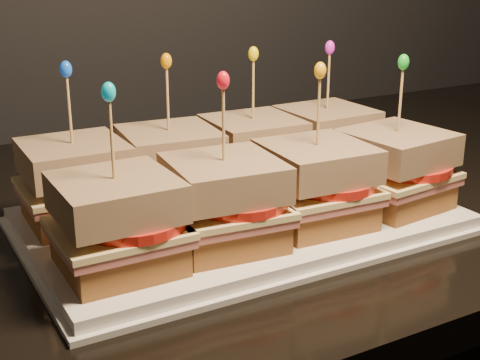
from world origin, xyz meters
TOP-DOWN VIEW (x-y plane):
  - granite_slab at (0.15, 1.64)m, footprint 2.39×0.74m
  - platter at (0.27, 1.53)m, footprint 0.45×0.28m
  - platter_rim at (0.27, 1.53)m, footprint 0.46×0.29m
  - sandwich_0_bread_bot at (0.11, 1.59)m, footprint 0.10×0.10m
  - sandwich_0_ham at (0.11, 1.59)m, footprint 0.11×0.11m
  - sandwich_0_cheese at (0.11, 1.59)m, footprint 0.11×0.11m
  - sandwich_0_tomato at (0.12, 1.59)m, footprint 0.10×0.10m
  - sandwich_0_bread_top at (0.11, 1.59)m, footprint 0.10×0.10m
  - sandwich_0_pick at (0.11, 1.59)m, footprint 0.00×0.00m
  - sandwich_0_frill at (0.11, 1.59)m, footprint 0.01×0.01m
  - sandwich_1_bread_bot at (0.22, 1.59)m, footprint 0.11×0.11m
  - sandwich_1_ham at (0.22, 1.59)m, footprint 0.12×0.11m
  - sandwich_1_cheese at (0.22, 1.59)m, footprint 0.12×0.12m
  - sandwich_1_tomato at (0.23, 1.59)m, footprint 0.10×0.10m
  - sandwich_1_bread_top at (0.22, 1.59)m, footprint 0.11×0.11m
  - sandwich_1_pick at (0.22, 1.59)m, footprint 0.00×0.00m
  - sandwich_1_frill at (0.22, 1.59)m, footprint 0.01×0.01m
  - sandwich_2_bread_bot at (0.32, 1.59)m, footprint 0.10×0.10m
  - sandwich_2_ham at (0.32, 1.59)m, footprint 0.11×0.11m
  - sandwich_2_cheese at (0.32, 1.59)m, footprint 0.11×0.11m
  - sandwich_2_tomato at (0.33, 1.59)m, footprint 0.10×0.10m
  - sandwich_2_bread_top at (0.32, 1.59)m, footprint 0.10×0.10m
  - sandwich_2_pick at (0.32, 1.59)m, footprint 0.00×0.00m
  - sandwich_2_frill at (0.32, 1.59)m, footprint 0.01×0.01m
  - sandwich_3_bread_bot at (0.43, 1.59)m, footprint 0.10×0.10m
  - sandwich_3_ham at (0.43, 1.59)m, footprint 0.11×0.11m
  - sandwich_3_cheese at (0.43, 1.59)m, footprint 0.11×0.11m
  - sandwich_3_tomato at (0.44, 1.59)m, footprint 0.10×0.10m
  - sandwich_3_bread_top at (0.43, 1.59)m, footprint 0.10×0.10m
  - sandwich_3_pick at (0.43, 1.59)m, footprint 0.00×0.00m
  - sandwich_3_frill at (0.43, 1.59)m, footprint 0.01×0.01m
  - sandwich_4_bread_bot at (0.11, 1.46)m, footprint 0.10×0.10m
  - sandwich_4_ham at (0.11, 1.46)m, footprint 0.11×0.10m
  - sandwich_4_cheese at (0.11, 1.46)m, footprint 0.11×0.11m
  - sandwich_4_tomato at (0.12, 1.46)m, footprint 0.10×0.10m
  - sandwich_4_bread_top at (0.11, 1.46)m, footprint 0.10×0.10m
  - sandwich_4_pick at (0.11, 1.46)m, footprint 0.00×0.00m
  - sandwich_4_frill at (0.11, 1.46)m, footprint 0.01×0.01m
  - sandwich_5_bread_bot at (0.22, 1.46)m, footprint 0.11×0.11m
  - sandwich_5_ham at (0.22, 1.46)m, footprint 0.12×0.11m
  - sandwich_5_cheese at (0.22, 1.46)m, footprint 0.12×0.12m
  - sandwich_5_tomato at (0.23, 1.46)m, footprint 0.10×0.10m
  - sandwich_5_bread_top at (0.22, 1.46)m, footprint 0.11×0.11m
  - sandwich_5_pick at (0.22, 1.46)m, footprint 0.00×0.00m
  - sandwich_5_frill at (0.22, 1.46)m, footprint 0.01×0.01m
  - sandwich_6_bread_bot at (0.32, 1.46)m, footprint 0.10×0.10m
  - sandwich_6_ham at (0.32, 1.46)m, footprint 0.11×0.11m
  - sandwich_6_cheese at (0.32, 1.46)m, footprint 0.12×0.11m
  - sandwich_6_tomato at (0.33, 1.46)m, footprint 0.10×0.10m
  - sandwich_6_bread_top at (0.32, 1.46)m, footprint 0.11×0.11m
  - sandwich_6_pick at (0.32, 1.46)m, footprint 0.00×0.00m
  - sandwich_6_frill at (0.32, 1.46)m, footprint 0.01×0.01m
  - sandwich_7_bread_bot at (0.43, 1.46)m, footprint 0.11×0.11m
  - sandwich_7_ham at (0.43, 1.46)m, footprint 0.12×0.12m
  - sandwich_7_cheese at (0.43, 1.46)m, footprint 0.12×0.12m
  - sandwich_7_tomato at (0.44, 1.46)m, footprint 0.10×0.10m
  - sandwich_7_bread_top at (0.43, 1.46)m, footprint 0.11×0.11m
  - sandwich_7_pick at (0.43, 1.46)m, footprint 0.00×0.00m
  - sandwich_7_frill at (0.43, 1.46)m, footprint 0.01×0.01m

SIDE VIEW (x-z plane):
  - granite_slab at x=0.15m, z-range 0.89..0.93m
  - platter_rim at x=0.27m, z-range 0.93..0.93m
  - platter at x=0.27m, z-range 0.93..0.94m
  - sandwich_0_bread_bot at x=0.11m, z-range 0.94..0.97m
  - sandwich_1_bread_bot at x=0.22m, z-range 0.94..0.97m
  - sandwich_2_bread_bot at x=0.32m, z-range 0.94..0.97m
  - sandwich_3_bread_bot at x=0.43m, z-range 0.94..0.97m
  - sandwich_4_bread_bot at x=0.11m, z-range 0.94..0.97m
  - sandwich_5_bread_bot at x=0.22m, z-range 0.94..0.97m
  - sandwich_6_bread_bot at x=0.32m, z-range 0.94..0.97m
  - sandwich_7_bread_bot at x=0.43m, z-range 0.94..0.97m
  - sandwich_0_ham at x=0.11m, z-range 0.97..0.98m
  - sandwich_1_ham at x=0.22m, z-range 0.97..0.98m
  - sandwich_2_ham at x=0.32m, z-range 0.97..0.98m
  - sandwich_3_ham at x=0.43m, z-range 0.97..0.98m
  - sandwich_4_ham at x=0.11m, z-range 0.97..0.98m
  - sandwich_5_ham at x=0.22m, z-range 0.97..0.98m
  - sandwich_6_ham at x=0.32m, z-range 0.97..0.98m
  - sandwich_7_ham at x=0.43m, z-range 0.97..0.98m
  - sandwich_0_cheese at x=0.11m, z-range 0.98..0.99m
  - sandwich_1_cheese at x=0.22m, z-range 0.98..0.99m
  - sandwich_2_cheese at x=0.32m, z-range 0.98..0.99m
  - sandwich_3_cheese at x=0.43m, z-range 0.98..0.99m
  - sandwich_4_cheese at x=0.11m, z-range 0.98..0.99m
  - sandwich_5_cheese at x=0.22m, z-range 0.98..0.99m
  - sandwich_6_cheese at x=0.32m, z-range 0.98..0.99m
  - sandwich_7_cheese at x=0.43m, z-range 0.98..0.99m
  - sandwich_0_tomato at x=0.12m, z-range 0.99..0.99m
  - sandwich_1_tomato at x=0.23m, z-range 0.99..0.99m
  - sandwich_2_tomato at x=0.33m, z-range 0.99..0.99m
  - sandwich_3_tomato at x=0.44m, z-range 0.99..0.99m
  - sandwich_4_tomato at x=0.12m, z-range 0.99..0.99m
  - sandwich_5_tomato at x=0.23m, z-range 0.99..0.99m
  - sandwich_6_tomato at x=0.33m, z-range 0.99..0.99m
  - sandwich_7_tomato at x=0.44m, z-range 0.99..0.99m
  - sandwich_0_bread_top at x=0.11m, z-range 0.99..1.03m
  - sandwich_1_bread_top at x=0.22m, z-range 0.99..1.03m
  - sandwich_2_bread_top at x=0.32m, z-range 0.99..1.03m
  - sandwich_3_bread_top at x=0.43m, z-range 0.99..1.03m
  - sandwich_4_bread_top at x=0.11m, z-range 0.99..1.03m
  - sandwich_5_bread_top at x=0.22m, z-range 0.99..1.03m
  - sandwich_6_bread_top at x=0.32m, z-range 0.99..1.03m
  - sandwich_7_bread_top at x=0.43m, z-range 0.99..1.03m
  - sandwich_0_pick at x=0.11m, z-range 1.01..1.10m
  - sandwich_1_pick at x=0.22m, z-range 1.01..1.10m
  - sandwich_2_pick at x=0.32m, z-range 1.01..1.10m
  - sandwich_3_pick at x=0.43m, z-range 1.01..1.10m
  - sandwich_4_pick at x=0.11m, z-range 1.01..1.10m
  - sandwich_5_pick at x=0.22m, z-range 1.01..1.10m
  - sandwich_6_pick at x=0.32m, z-range 1.01..1.10m
  - sandwich_7_pick at x=0.43m, z-range 1.01..1.10m
  - sandwich_0_frill at x=0.11m, z-range 1.10..1.11m
  - sandwich_1_frill at x=0.22m, z-range 1.10..1.11m
  - sandwich_2_frill at x=0.32m, z-range 1.10..1.11m
  - sandwich_3_frill at x=0.43m, z-range 1.10..1.11m
  - sandwich_4_frill at x=0.11m, z-range 1.10..1.11m
  - sandwich_5_frill at x=0.22m, z-range 1.10..1.11m
  - sandwich_6_frill at x=0.32m, z-range 1.10..1.11m
  - sandwich_7_frill at x=0.43m, z-range 1.10..1.11m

